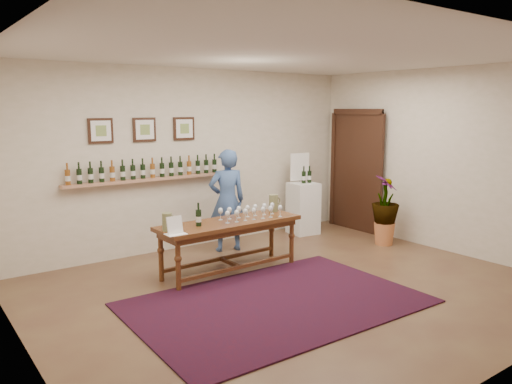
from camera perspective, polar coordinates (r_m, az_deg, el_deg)
ground at (r=6.24m, az=4.43°, el=-11.02°), size 6.00×6.00×0.00m
room_shell at (r=8.70m, az=7.13°, el=2.42°), size 6.00×6.00×6.00m
rug at (r=5.80m, az=2.36°, el=-12.52°), size 3.27×2.22×0.02m
tasting_table at (r=6.69m, az=-3.03°, el=-4.20°), size 2.00×0.67×0.71m
table_glasses at (r=6.80m, az=-0.62°, el=-2.31°), size 1.26×0.42×0.17m
table_bottles at (r=6.41m, az=-6.74°, el=-2.67°), size 0.25×0.15×0.26m
pitcher_left at (r=6.19m, az=-10.12°, el=-3.39°), size 0.14×0.14×0.22m
pitcher_right at (r=7.25m, az=2.01°, el=-1.27°), size 0.17×0.17×0.24m
menu_card at (r=6.02m, az=-9.28°, el=-3.76°), size 0.24×0.17×0.22m
display_pedestal at (r=8.82m, az=5.41°, el=-1.86°), size 0.50×0.50×0.90m
pedestal_bottles at (r=8.74m, az=5.80°, el=1.96°), size 0.29×0.11×0.28m
info_sign at (r=8.86m, az=5.02°, el=2.89°), size 0.39×0.06×0.53m
potted_plant at (r=8.30m, az=14.55°, el=-2.01°), size 0.73×0.73×0.98m
person at (r=7.67m, az=-3.32°, el=-0.98°), size 0.66×0.52×1.58m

